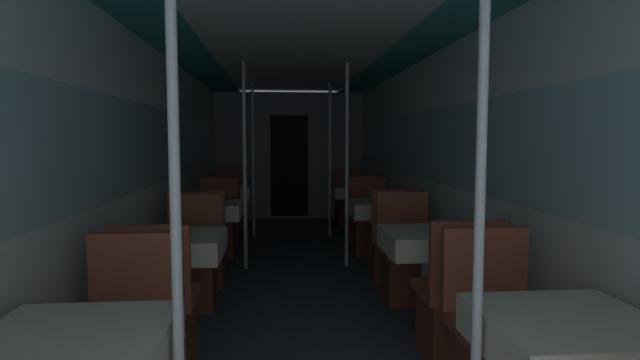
{
  "coord_description": "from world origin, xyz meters",
  "views": [
    {
      "loc": [
        -0.18,
        -0.88,
        1.36
      ],
      "look_at": [
        0.09,
        2.47,
        1.09
      ],
      "focal_mm": 28.0,
      "sensor_mm": 36.0,
      "label": 1
    }
  ],
  "objects": [
    {
      "name": "wall_left",
      "position": [
        -1.29,
        3.65,
        1.12
      ],
      "size": [
        0.05,
        10.11,
        2.16
      ],
      "color": "silver",
      "rests_on": "ground_plane"
    },
    {
      "name": "wall_right",
      "position": [
        1.29,
        3.65,
        1.12
      ],
      "size": [
        0.05,
        10.11,
        2.16
      ],
      "color": "silver",
      "rests_on": "ground_plane"
    },
    {
      "name": "ceiling_panel",
      "position": [
        0.0,
        3.65,
        2.21
      ],
      "size": [
        2.58,
        10.11,
        0.07
      ],
      "color": "white",
      "rests_on": "wall_left"
    },
    {
      "name": "bulkhead_far",
      "position": [
        0.0,
        7.7,
        1.08
      ],
      "size": [
        2.53,
        0.09,
        2.16
      ],
      "color": "slate",
      "rests_on": "ground_plane"
    },
    {
      "name": "support_pole_left_0",
      "position": [
        -0.54,
        0.85,
        1.08
      ],
      "size": [
        0.04,
        0.04,
        2.16
      ],
      "color": "silver",
      "rests_on": "ground_plane"
    },
    {
      "name": "dining_table_left_1",
      "position": [
        -0.89,
        2.61,
        0.6
      ],
      "size": [
        0.63,
        0.63,
        0.71
      ],
      "color": "#4C4C51",
      "rests_on": "ground_plane"
    },
    {
      "name": "chair_left_near_1",
      "position": [
        -0.89,
        2.03,
        0.28
      ],
      "size": [
        0.45,
        0.45,
        0.9
      ],
      "color": "brown",
      "rests_on": "ground_plane"
    },
    {
      "name": "chair_left_far_1",
      "position": [
        -0.89,
        3.19,
        0.28
      ],
      "size": [
        0.45,
        0.45,
        0.9
      ],
      "rotation": [
        0.0,
        0.0,
        3.14
      ],
      "color": "brown",
      "rests_on": "ground_plane"
    },
    {
      "name": "dining_table_left_2",
      "position": [
        -0.89,
        4.37,
        0.6
      ],
      "size": [
        0.63,
        0.63,
        0.71
      ],
      "color": "#4C4C51",
      "rests_on": "ground_plane"
    },
    {
      "name": "chair_left_near_2",
      "position": [
        -0.89,
        3.78,
        0.28
      ],
      "size": [
        0.45,
        0.45,
        0.9
      ],
      "color": "brown",
      "rests_on": "ground_plane"
    },
    {
      "name": "chair_left_far_2",
      "position": [
        -0.89,
        4.95,
        0.28
      ],
      "size": [
        0.45,
        0.45,
        0.9
      ],
      "rotation": [
        0.0,
        0.0,
        3.14
      ],
      "color": "brown",
      "rests_on": "ground_plane"
    },
    {
      "name": "support_pole_left_2",
      "position": [
        -0.54,
        4.37,
        1.08
      ],
      "size": [
        0.04,
        0.04,
        2.16
      ],
      "color": "silver",
      "rests_on": "ground_plane"
    },
    {
      "name": "dining_table_left_3",
      "position": [
        -0.89,
        6.12,
        0.6
      ],
      "size": [
        0.63,
        0.63,
        0.71
      ],
      "color": "#4C4C51",
      "rests_on": "ground_plane"
    },
    {
      "name": "chair_left_near_3",
      "position": [
        -0.89,
        5.54,
        0.28
      ],
      "size": [
        0.45,
        0.45,
        0.9
      ],
      "color": "brown",
      "rests_on": "ground_plane"
    },
    {
      "name": "chair_left_far_3",
      "position": [
        -0.89,
        6.7,
        0.28
      ],
      "size": [
        0.45,
        0.45,
        0.9
      ],
      "rotation": [
        0.0,
        0.0,
        3.14
      ],
      "color": "brown",
      "rests_on": "ground_plane"
    },
    {
      "name": "support_pole_left_3",
      "position": [
        -0.54,
        6.12,
        1.08
      ],
      "size": [
        0.04,
        0.04,
        2.16
      ],
      "color": "silver",
      "rests_on": "ground_plane"
    },
    {
      "name": "dining_table_right_0",
      "position": [
        0.89,
        0.85,
        0.6
      ],
      "size": [
        0.63,
        0.63,
        0.71
      ],
      "color": "#4C4C51",
      "rests_on": "ground_plane"
    },
    {
      "name": "chair_right_far_0",
      "position": [
        0.89,
        1.43,
        0.28
      ],
      "size": [
        0.45,
        0.45,
        0.9
      ],
      "rotation": [
        0.0,
        0.0,
        3.14
      ],
      "color": "brown",
      "rests_on": "ground_plane"
    },
    {
      "name": "support_pole_right_0",
      "position": [
        0.54,
        0.85,
        1.08
      ],
      "size": [
        0.04,
        0.04,
        2.16
      ],
      "color": "silver",
      "rests_on": "ground_plane"
    },
    {
      "name": "dining_table_right_1",
      "position": [
        0.89,
        2.61,
        0.6
      ],
      "size": [
        0.63,
        0.63,
        0.71
      ],
      "color": "#4C4C51",
      "rests_on": "ground_plane"
    },
    {
      "name": "chair_right_near_1",
      "position": [
        0.89,
        2.03,
        0.28
      ],
      "size": [
        0.45,
        0.45,
        0.9
      ],
      "color": "brown",
      "rests_on": "ground_plane"
    },
    {
      "name": "chair_right_far_1",
      "position": [
        0.89,
        3.19,
        0.28
      ],
      "size": [
        0.45,
        0.45,
        0.9
      ],
      "rotation": [
        0.0,
        0.0,
        3.14
      ],
      "color": "brown",
      "rests_on": "ground_plane"
    },
    {
      "name": "dining_table_right_2",
      "position": [
        0.89,
        4.37,
        0.6
      ],
      "size": [
        0.63,
        0.63,
        0.71
      ],
      "color": "#4C4C51",
      "rests_on": "ground_plane"
    },
    {
      "name": "chair_right_near_2",
      "position": [
        0.89,
        3.78,
        0.28
      ],
      "size": [
        0.45,
        0.45,
        0.9
      ],
      "color": "brown",
      "rests_on": "ground_plane"
    },
    {
      "name": "chair_right_far_2",
      "position": [
        0.89,
        4.95,
        0.28
      ],
      "size": [
        0.45,
        0.45,
        0.9
      ],
      "rotation": [
        0.0,
        0.0,
        3.14
      ],
      "color": "brown",
      "rests_on": "ground_plane"
    },
    {
      "name": "support_pole_right_2",
      "position": [
        0.54,
        4.37,
        1.08
      ],
      "size": [
        0.04,
        0.04,
        2.16
      ],
      "color": "silver",
      "rests_on": "ground_plane"
    },
    {
      "name": "dining_table_right_3",
      "position": [
        0.89,
        6.12,
        0.6
      ],
      "size": [
        0.63,
        0.63,
        0.71
      ],
      "color": "#4C4C51",
      "rests_on": "ground_plane"
    },
    {
      "name": "chair_right_near_3",
      "position": [
        0.89,
        5.54,
        0.28
      ],
      "size": [
        0.45,
        0.45,
        0.9
      ],
      "color": "brown",
      "rests_on": "ground_plane"
    },
    {
      "name": "chair_right_far_3",
      "position": [
        0.89,
        6.7,
        0.28
      ],
      "size": [
        0.45,
        0.45,
        0.9
      ],
      "rotation": [
        0.0,
        0.0,
        3.14
      ],
      "color": "brown",
      "rests_on": "ground_plane"
    },
    {
      "name": "support_pole_right_3",
      "position": [
        0.54,
        6.12,
        1.08
      ],
      "size": [
        0.04,
        0.04,
        2.16
      ],
      "color": "silver",
      "rests_on": "ground_plane"
    }
  ]
}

